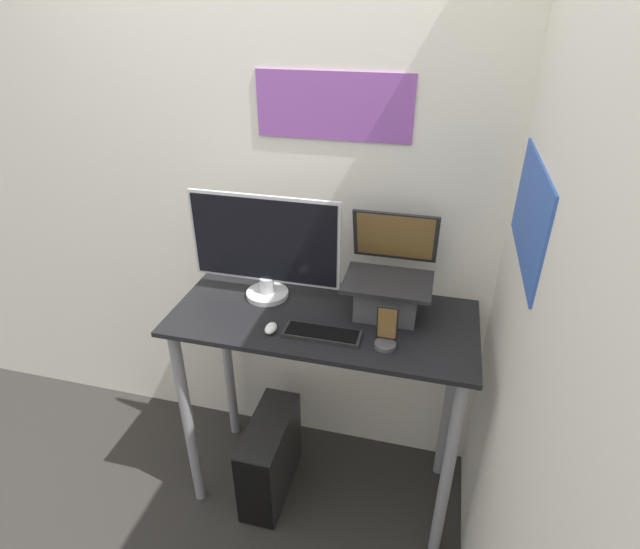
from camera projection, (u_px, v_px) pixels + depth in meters
ground_plane at (308, 532)px, 2.16m from camera, size 12.00×12.00×0.00m
wall_back at (343, 200)px, 2.04m from camera, size 6.00×0.06×2.60m
wall_side_right at (535, 296)px, 1.38m from camera, size 0.06×6.00×2.60m
desk at (323, 357)px, 2.01m from camera, size 1.17×0.52×0.96m
laptop at (388, 288)px, 1.89m from camera, size 0.33×0.31×0.37m
monitor at (265, 248)px, 1.94m from camera, size 0.60×0.17×0.43m
keyboard at (322, 334)px, 1.80m from camera, size 0.28×0.09×0.02m
mouse at (271, 328)px, 1.81m from camera, size 0.04×0.07×0.03m
cell_phone at (386, 333)px, 1.72m from camera, size 0.08×0.08×0.17m
computer_tower at (270, 456)px, 2.26m from camera, size 0.17×0.44×0.40m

